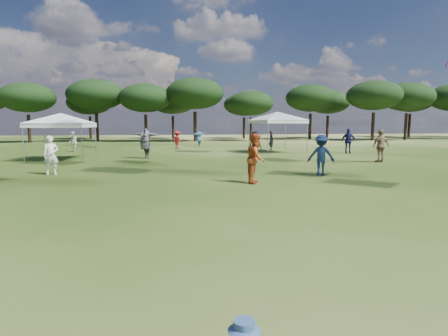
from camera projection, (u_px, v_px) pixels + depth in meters
The scene contains 4 objects.
tree_line at pixel (186, 98), 47.62m from camera, with size 108.78×17.63×7.77m.
tent_left at pixel (61, 115), 22.18m from camera, with size 6.74×6.74×3.08m.
tent_right at pixel (278, 114), 27.77m from camera, with size 6.62×6.62×3.32m.
festival_crowd at pixel (148, 145), 22.58m from camera, with size 27.95×23.63×1.91m.
Camera 1 is at (-0.51, -1.10, 2.19)m, focal length 30.00 mm.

